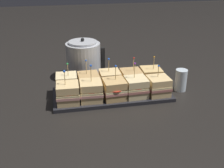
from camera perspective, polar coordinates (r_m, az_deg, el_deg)
ground_plane at (r=1.43m, az=0.00°, el=-2.48°), size 6.00×6.00×0.00m
serving_platter at (r=1.43m, az=0.00°, el=-2.15°), size 0.59×0.25×0.02m
sandwich_front_far_left at (r=1.33m, az=-8.95°, el=-1.90°), size 0.11×0.11×0.17m
sandwich_front_left at (r=1.34m, az=-4.29°, el=-1.44°), size 0.11×0.11×0.18m
sandwich_front_center at (r=1.35m, az=0.42°, el=-1.09°), size 0.11×0.11×0.17m
sandwich_front_right at (r=1.38m, az=4.91°, el=-0.66°), size 0.11×0.11×0.17m
sandwich_front_far_right at (r=1.41m, az=9.38°, el=-0.39°), size 0.11×0.11×0.15m
sandwich_back_far_left at (r=1.43m, az=-9.18°, el=0.06°), size 0.11×0.11×0.16m
sandwich_back_left at (r=1.44m, az=-4.78°, el=0.39°), size 0.11×0.11×0.17m
sandwich_back_center at (r=1.45m, az=-0.50°, el=0.80°), size 0.11×0.11×0.17m
sandwich_back_right at (r=1.48m, az=3.88°, el=1.10°), size 0.11×0.11×0.17m
sandwich_back_far_right at (r=1.51m, az=7.90°, el=1.45°), size 0.11×0.11×0.17m
kettle_steel at (r=1.62m, az=-5.79°, el=4.84°), size 0.22×0.19×0.24m
drinking_glass at (r=1.52m, az=13.77°, el=0.82°), size 0.06×0.06×0.12m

